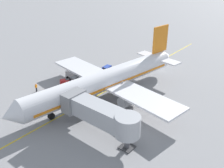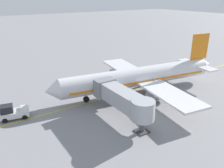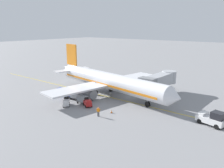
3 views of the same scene
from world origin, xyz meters
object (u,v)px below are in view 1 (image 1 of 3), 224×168
at_px(baggage_tug_trailing, 66,83).
at_px(baggage_cart_tail_end, 107,69).
at_px(baggage_cart_second_in_train, 90,76).
at_px(ground_crew_wing_walker, 36,87).
at_px(parked_airliner, 107,80).
at_px(baggage_cart_front, 76,79).
at_px(safety_cone_nose_left, 42,96).
at_px(jet_bridge, 100,113).
at_px(baggage_tug_spare, 71,74).
at_px(baggage_cart_third_in_train, 97,73).
at_px(baggage_tug_lead, 101,72).

distance_m(baggage_tug_trailing, baggage_cart_tail_end, 10.28).
distance_m(baggage_cart_second_in_train, ground_crew_wing_walker, 11.02).
bearing_deg(parked_airliner, baggage_cart_front, 0.08).
relative_size(parked_airliner, baggage_cart_second_in_train, 12.62).
bearing_deg(safety_cone_nose_left, ground_crew_wing_walker, -14.53).
xyz_separation_m(jet_bridge, baggage_tug_spare, (17.92, -10.70, -2.74)).
distance_m(baggage_cart_third_in_train, baggage_cart_tail_end, 2.92).
height_order(baggage_cart_second_in_train, safety_cone_nose_left, baggage_cart_second_in_train).
height_order(parked_airliner, baggage_cart_tail_end, parked_airliner).
bearing_deg(baggage_tug_spare, ground_crew_wing_walker, 89.06).
bearing_deg(baggage_cart_tail_end, baggage_tug_spare, 56.11).
relative_size(jet_bridge, ground_crew_wing_walker, 7.48).
xyz_separation_m(jet_bridge, baggage_cart_third_in_train, (13.79, -14.40, -2.50)).
relative_size(baggage_tug_lead, baggage_cart_second_in_train, 0.93).
bearing_deg(ground_crew_wing_walker, baggage_cart_third_in_train, -109.12).
relative_size(baggage_tug_trailing, baggage_cart_third_in_train, 0.94).
xyz_separation_m(baggage_cart_front, baggage_cart_second_in_train, (-0.92, -3.01, 0.00)).
xyz_separation_m(parked_airliner, baggage_cart_second_in_train, (7.27, -3.00, -2.24)).
relative_size(baggage_cart_second_in_train, baggage_cart_third_in_train, 1.00).
bearing_deg(baggage_cart_second_in_train, baggage_tug_lead, -93.44).
xyz_separation_m(parked_airliner, baggage_cart_front, (8.18, 0.01, -2.24)).
xyz_separation_m(parked_airliner, baggage_tug_lead, (7.07, -6.21, -2.47)).
relative_size(baggage_cart_second_in_train, ground_crew_wing_walker, 1.75).
height_order(baggage_tug_spare, baggage_cart_front, baggage_tug_spare).
xyz_separation_m(jet_bridge, baggage_cart_second_in_train, (13.95, -12.28, -2.50)).
bearing_deg(baggage_tug_lead, baggage_cart_second_in_train, 86.56).
bearing_deg(jet_bridge, baggage_cart_front, -31.94).
height_order(parked_airliner, baggage_tug_lead, parked_airliner).
height_order(baggage_cart_tail_end, safety_cone_nose_left, baggage_cart_tail_end).
height_order(parked_airliner, baggage_tug_trailing, parked_airliner).
relative_size(parked_airliner, ground_crew_wing_walker, 22.06).
distance_m(jet_bridge, baggage_cart_third_in_train, 20.09).
xyz_separation_m(baggage_tug_spare, baggage_cart_front, (-3.05, 1.44, 0.24)).
xyz_separation_m(parked_airliner, baggage_cart_third_in_train, (7.10, -5.12, -2.24)).
relative_size(jet_bridge, baggage_cart_tail_end, 4.28).
distance_m(parked_airliner, baggage_tug_lead, 9.73).
bearing_deg(baggage_cart_front, baggage_cart_tail_end, -99.73).
distance_m(baggage_tug_lead, ground_crew_wing_walker, 14.11).
bearing_deg(ground_crew_wing_walker, baggage_tug_lead, -107.77).
relative_size(baggage_tug_lead, baggage_cart_third_in_train, 0.93).
bearing_deg(baggage_cart_tail_end, baggage_cart_front, 80.27).
distance_m(baggage_tug_spare, safety_cone_nose_left, 9.73).
bearing_deg(baggage_cart_third_in_train, baggage_cart_second_in_train, 85.54).
xyz_separation_m(baggage_tug_lead, baggage_cart_tail_end, (-0.27, -1.81, 0.24)).
xyz_separation_m(baggage_cart_front, baggage_cart_third_in_train, (-1.08, -5.13, 0.00)).
height_order(parked_airliner, jet_bridge, parked_airliner).
xyz_separation_m(jet_bridge, ground_crew_wing_walker, (18.06, -2.06, -2.50)).
bearing_deg(baggage_cart_tail_end, baggage_tug_trailing, 78.83).
bearing_deg(baggage_cart_third_in_train, parked_airliner, 144.21).
distance_m(parked_airliner, jet_bridge, 11.44).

